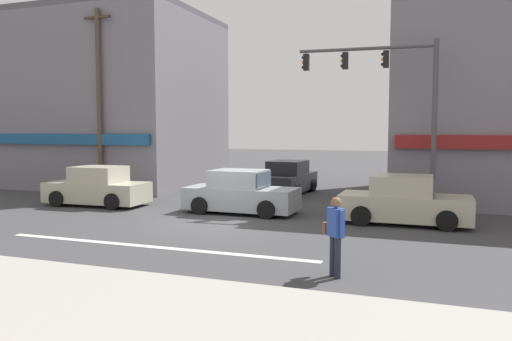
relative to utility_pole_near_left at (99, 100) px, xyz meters
The scene contains 11 objects.
ground_plane 10.07m from the utility_pole_near_left, 31.24° to the right, with size 120.00×120.00×0.00m, color #3D3D3F.
lane_marking_stripe 12.10m from the utility_pole_near_left, 46.64° to the right, with size 9.00×0.24×0.01m, color silver.
building_left_block 4.92m from the utility_pole_near_left, 118.63° to the left, with size 10.44×8.49×9.24m.
utility_pole_near_left is the anchor object (origin of this frame).
utility_pole_far_right 15.65m from the utility_pole_near_left, ahead, with size 1.40×0.22×8.11m.
traffic_light_mast 13.27m from the utility_pole_near_left, ahead, with size 4.89×0.47×6.20m.
sedan_crossing_rightbound 9.11m from the utility_pole_near_left, 17.00° to the right, with size 4.13×1.94×1.58m.
sedan_crossing_center 9.53m from the utility_pole_near_left, 23.60° to the left, with size 2.05×4.19×1.58m.
sedan_parked_curbside 4.93m from the utility_pole_near_left, 55.54° to the right, with size 4.15×1.99×1.58m.
sedan_approaching_near 14.45m from the utility_pole_near_left, 10.83° to the right, with size 4.10×1.89×1.58m.
pedestrian_foreground_with_bag 16.09m from the utility_pole_near_left, 35.93° to the right, with size 0.53×0.63×1.67m.
Camera 1 is at (6.88, -14.59, 3.03)m, focal length 35.00 mm.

